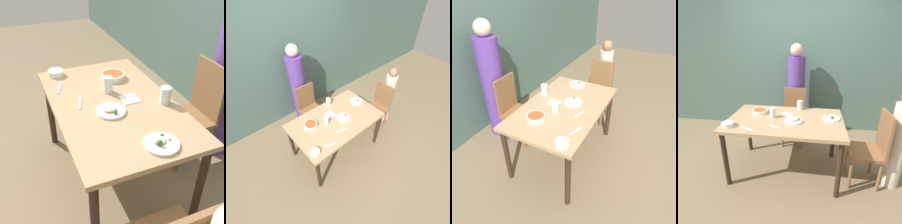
% 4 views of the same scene
% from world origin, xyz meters
% --- Properties ---
extents(ground_plane, '(10.00, 10.00, 0.00)m').
position_xyz_m(ground_plane, '(0.00, 0.00, 0.00)').
color(ground_plane, '#847051').
extents(wall_back, '(10.00, 0.06, 2.70)m').
position_xyz_m(wall_back, '(0.00, 1.43, 1.35)').
color(wall_back, '#4C6B60').
rests_on(wall_back, ground_plane).
extents(dining_table, '(1.45, 0.90, 0.78)m').
position_xyz_m(dining_table, '(0.00, 0.00, 0.69)').
color(dining_table, tan).
rests_on(dining_table, ground_plane).
extents(chair_adult_spot, '(0.40, 0.40, 0.96)m').
position_xyz_m(chair_adult_spot, '(0.01, 0.80, 0.51)').
color(chair_adult_spot, brown).
rests_on(chair_adult_spot, ground_plane).
extents(chair_child_spot, '(0.40, 0.40, 0.96)m').
position_xyz_m(chair_child_spot, '(1.07, -0.07, 0.51)').
color(chair_child_spot, brown).
rests_on(chair_child_spot, ground_plane).
extents(person_adult, '(0.31, 0.31, 1.67)m').
position_xyz_m(person_adult, '(0.01, 1.12, 0.79)').
color(person_adult, '#5B3893').
rests_on(person_adult, ground_plane).
extents(person_child, '(0.22, 0.22, 1.24)m').
position_xyz_m(person_child, '(1.35, -0.07, 0.58)').
color(person_child, beige).
rests_on(person_child, ground_plane).
extents(bowl_curry, '(0.21, 0.21, 0.05)m').
position_xyz_m(bowl_curry, '(-0.38, 0.15, 0.80)').
color(bowl_curry, white).
rests_on(bowl_curry, dining_table).
extents(plate_rice_adult, '(0.22, 0.22, 0.06)m').
position_xyz_m(plate_rice_adult, '(0.57, 0.09, 0.79)').
color(plate_rice_adult, white).
rests_on(plate_rice_adult, dining_table).
extents(plate_rice_child, '(0.22, 0.22, 0.05)m').
position_xyz_m(plate_rice_child, '(0.12, -0.07, 0.79)').
color(plate_rice_child, white).
rests_on(plate_rice_child, dining_table).
extents(bowl_rice_small, '(0.14, 0.14, 0.05)m').
position_xyz_m(bowl_rice_small, '(-0.62, -0.30, 0.81)').
color(bowl_rice_small, white).
rests_on(bowl_rice_small, dining_table).
extents(glass_water_tall, '(0.07, 0.07, 0.13)m').
position_xyz_m(glass_water_tall, '(-0.17, 0.02, 0.85)').
color(glass_water_tall, silver).
rests_on(glass_water_tall, dining_table).
extents(glass_water_short, '(0.08, 0.08, 0.13)m').
position_xyz_m(glass_water_short, '(0.15, 0.37, 0.85)').
color(glass_water_short, silver).
rests_on(glass_water_short, dining_table).
extents(napkin_folded, '(0.14, 0.14, 0.01)m').
position_xyz_m(napkin_folded, '(0.01, 0.14, 0.78)').
color(napkin_folded, white).
rests_on(napkin_folded, dining_table).
extents(fork_steel, '(0.18, 0.08, 0.01)m').
position_xyz_m(fork_steel, '(-0.38, -0.33, 0.78)').
color(fork_steel, silver).
rests_on(fork_steel, dining_table).
extents(spoon_steel, '(0.18, 0.08, 0.01)m').
position_xyz_m(spoon_steel, '(-0.08, -0.24, 0.78)').
color(spoon_steel, silver).
rests_on(spoon_steel, dining_table).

